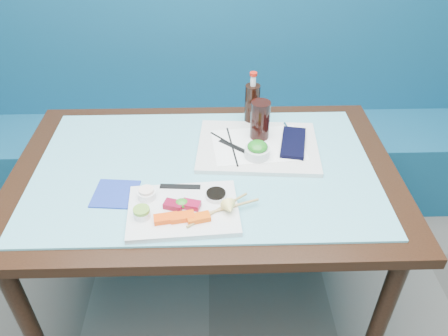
{
  "coord_description": "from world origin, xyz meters",
  "views": [
    {
      "loc": [
        0.04,
        0.19,
        1.72
      ],
      "look_at": [
        0.07,
        1.39,
        0.8
      ],
      "focal_mm": 35.0,
      "sensor_mm": 36.0,
      "label": 1
    }
  ],
  "objects_px": {
    "dining_table": "(205,186)",
    "serving_tray": "(258,147)",
    "seaweed_bowl": "(257,152)",
    "booth_bench": "(208,131)",
    "sashimi_plate": "(183,210)",
    "cola_bottle_body": "(252,105)",
    "cola_glass": "(260,120)",
    "blue_napkin": "(115,194)"
  },
  "relations": [
    {
      "from": "serving_tray",
      "to": "blue_napkin",
      "type": "distance_m",
      "value": 0.56
    },
    {
      "from": "cola_glass",
      "to": "blue_napkin",
      "type": "xyz_separation_m",
      "value": [
        -0.51,
        -0.31,
        -0.09
      ]
    },
    {
      "from": "booth_bench",
      "to": "cola_glass",
      "type": "bearing_deg",
      "value": -72.42
    },
    {
      "from": "serving_tray",
      "to": "seaweed_bowl",
      "type": "bearing_deg",
      "value": -93.12
    },
    {
      "from": "serving_tray",
      "to": "dining_table",
      "type": "bearing_deg",
      "value": -146.86
    },
    {
      "from": "seaweed_bowl",
      "to": "cola_bottle_body",
      "type": "distance_m",
      "value": 0.27
    },
    {
      "from": "cola_bottle_body",
      "to": "blue_napkin",
      "type": "bearing_deg",
      "value": -138.02
    },
    {
      "from": "booth_bench",
      "to": "blue_napkin",
      "type": "height_order",
      "value": "booth_bench"
    },
    {
      "from": "sashimi_plate",
      "to": "cola_glass",
      "type": "distance_m",
      "value": 0.5
    },
    {
      "from": "booth_bench",
      "to": "dining_table",
      "type": "xyz_separation_m",
      "value": [
        0.0,
        -0.84,
        0.29
      ]
    },
    {
      "from": "booth_bench",
      "to": "sashimi_plate",
      "type": "relative_size",
      "value": 8.61
    },
    {
      "from": "seaweed_bowl",
      "to": "blue_napkin",
      "type": "distance_m",
      "value": 0.52
    },
    {
      "from": "cola_glass",
      "to": "dining_table",
      "type": "bearing_deg",
      "value": -142.09
    },
    {
      "from": "dining_table",
      "to": "serving_tray",
      "type": "relative_size",
      "value": 3.08
    },
    {
      "from": "dining_table",
      "to": "booth_bench",
      "type": "bearing_deg",
      "value": 90.0
    },
    {
      "from": "cola_bottle_body",
      "to": "seaweed_bowl",
      "type": "bearing_deg",
      "value": -90.01
    },
    {
      "from": "dining_table",
      "to": "seaweed_bowl",
      "type": "bearing_deg",
      "value": 10.59
    },
    {
      "from": "seaweed_bowl",
      "to": "booth_bench",
      "type": "bearing_deg",
      "value": 103.53
    },
    {
      "from": "serving_tray",
      "to": "cola_glass",
      "type": "distance_m",
      "value": 0.1
    },
    {
      "from": "booth_bench",
      "to": "seaweed_bowl",
      "type": "bearing_deg",
      "value": -76.47
    },
    {
      "from": "sashimi_plate",
      "to": "booth_bench",
      "type": "bearing_deg",
      "value": 82.73
    },
    {
      "from": "cola_glass",
      "to": "blue_napkin",
      "type": "height_order",
      "value": "cola_glass"
    },
    {
      "from": "booth_bench",
      "to": "cola_glass",
      "type": "relative_size",
      "value": 19.57
    },
    {
      "from": "seaweed_bowl",
      "to": "cola_glass",
      "type": "bearing_deg",
      "value": 81.25
    },
    {
      "from": "booth_bench",
      "to": "serving_tray",
      "type": "bearing_deg",
      "value": -74.4
    },
    {
      "from": "cola_bottle_body",
      "to": "blue_napkin",
      "type": "xyz_separation_m",
      "value": [
        -0.49,
        -0.44,
        -0.08
      ]
    },
    {
      "from": "serving_tray",
      "to": "seaweed_bowl",
      "type": "relative_size",
      "value": 4.86
    },
    {
      "from": "sashimi_plate",
      "to": "cola_bottle_body",
      "type": "distance_m",
      "value": 0.6
    },
    {
      "from": "cola_glass",
      "to": "booth_bench",
      "type": "bearing_deg",
      "value": 107.58
    },
    {
      "from": "serving_tray",
      "to": "cola_bottle_body",
      "type": "distance_m",
      "value": 0.2
    },
    {
      "from": "sashimi_plate",
      "to": "blue_napkin",
      "type": "height_order",
      "value": "sashimi_plate"
    },
    {
      "from": "cola_bottle_body",
      "to": "blue_napkin",
      "type": "distance_m",
      "value": 0.67
    },
    {
      "from": "serving_tray",
      "to": "blue_napkin",
      "type": "relative_size",
      "value": 3.18
    },
    {
      "from": "seaweed_bowl",
      "to": "cola_bottle_body",
      "type": "height_order",
      "value": "cola_bottle_body"
    },
    {
      "from": "dining_table",
      "to": "sashimi_plate",
      "type": "relative_size",
      "value": 4.02
    },
    {
      "from": "booth_bench",
      "to": "seaweed_bowl",
      "type": "distance_m",
      "value": 0.93
    },
    {
      "from": "booth_bench",
      "to": "cola_bottle_body",
      "type": "xyz_separation_m",
      "value": [
        0.19,
        -0.54,
        0.47
      ]
    },
    {
      "from": "booth_bench",
      "to": "blue_napkin",
      "type": "distance_m",
      "value": 1.1
    },
    {
      "from": "dining_table",
      "to": "sashimi_plate",
      "type": "height_order",
      "value": "sashimi_plate"
    },
    {
      "from": "serving_tray",
      "to": "cola_bottle_body",
      "type": "xyz_separation_m",
      "value": [
        -0.01,
        0.19,
        0.08
      ]
    },
    {
      "from": "sashimi_plate",
      "to": "cola_glass",
      "type": "relative_size",
      "value": 2.27
    },
    {
      "from": "booth_bench",
      "to": "dining_table",
      "type": "height_order",
      "value": "booth_bench"
    }
  ]
}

